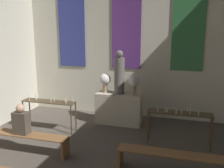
{
  "coord_description": "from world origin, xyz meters",
  "views": [
    {
      "loc": [
        1.84,
        1.16,
        2.87
      ],
      "look_at": [
        0.0,
        7.53,
        1.43
      ],
      "focal_mm": 40.0,
      "sensor_mm": 36.0,
      "label": 1
    }
  ],
  "objects_px": {
    "candle_rack_left": "(49,105)",
    "person_seated": "(21,121)",
    "statue": "(119,74)",
    "pew_back_left": "(20,137)",
    "altar": "(119,108)",
    "flower_vase_left": "(105,80)",
    "candle_rack_right": "(179,117)",
    "pew_back_right": "(178,159)",
    "flower_vase_right": "(134,82)"
  },
  "relations": [
    {
      "from": "flower_vase_left",
      "to": "flower_vase_right",
      "type": "xyz_separation_m",
      "value": [
        0.91,
        0.0,
        0.0
      ]
    },
    {
      "from": "altar",
      "to": "pew_back_left",
      "type": "bearing_deg",
      "value": -127.52
    },
    {
      "from": "altar",
      "to": "person_seated",
      "type": "distance_m",
      "value": 3.01
    },
    {
      "from": "pew_back_right",
      "to": "candle_rack_left",
      "type": "bearing_deg",
      "value": 159.75
    },
    {
      "from": "altar",
      "to": "candle_rack_left",
      "type": "distance_m",
      "value": 2.12
    },
    {
      "from": "altar",
      "to": "statue",
      "type": "height_order",
      "value": "statue"
    },
    {
      "from": "candle_rack_right",
      "to": "pew_back_right",
      "type": "bearing_deg",
      "value": -88.46
    },
    {
      "from": "flower_vase_left",
      "to": "pew_back_right",
      "type": "distance_m",
      "value": 3.49
    },
    {
      "from": "flower_vase_left",
      "to": "candle_rack_right",
      "type": "relative_size",
      "value": 0.37
    },
    {
      "from": "altar",
      "to": "candle_rack_left",
      "type": "height_order",
      "value": "candle_rack_left"
    },
    {
      "from": "flower_vase_left",
      "to": "candle_rack_right",
      "type": "xyz_separation_m",
      "value": [
        2.27,
        -1.06,
        -0.6
      ]
    },
    {
      "from": "pew_back_left",
      "to": "person_seated",
      "type": "distance_m",
      "value": 0.44
    },
    {
      "from": "altar",
      "to": "statue",
      "type": "distance_m",
      "value": 1.09
    },
    {
      "from": "pew_back_right",
      "to": "altar",
      "type": "bearing_deg",
      "value": 127.52
    },
    {
      "from": "flower_vase_left",
      "to": "flower_vase_right",
      "type": "bearing_deg",
      "value": 0.0
    },
    {
      "from": "flower_vase_right",
      "to": "person_seated",
      "type": "relative_size",
      "value": 0.81
    },
    {
      "from": "candle_rack_right",
      "to": "statue",
      "type": "bearing_deg",
      "value": 149.72
    },
    {
      "from": "altar",
      "to": "flower_vase_left",
      "type": "distance_m",
      "value": 0.98
    },
    {
      "from": "candle_rack_left",
      "to": "pew_back_right",
      "type": "relative_size",
      "value": 0.64
    },
    {
      "from": "candle_rack_left",
      "to": "person_seated",
      "type": "bearing_deg",
      "value": -88.11
    },
    {
      "from": "flower_vase_left",
      "to": "pew_back_right",
      "type": "bearing_deg",
      "value": -46.27
    },
    {
      "from": "flower_vase_left",
      "to": "pew_back_left",
      "type": "xyz_separation_m",
      "value": [
        -1.4,
        -2.41,
        -1.01
      ]
    },
    {
      "from": "flower_vase_left",
      "to": "pew_back_right",
      "type": "relative_size",
      "value": 0.24
    },
    {
      "from": "candle_rack_left",
      "to": "person_seated",
      "type": "height_order",
      "value": "person_seated"
    },
    {
      "from": "candle_rack_right",
      "to": "flower_vase_right",
      "type": "bearing_deg",
      "value": 142.08
    },
    {
      "from": "statue",
      "to": "person_seated",
      "type": "relative_size",
      "value": 1.79
    },
    {
      "from": "statue",
      "to": "pew_back_left",
      "type": "distance_m",
      "value": 3.28
    },
    {
      "from": "statue",
      "to": "candle_rack_right",
      "type": "xyz_separation_m",
      "value": [
        1.82,
        -1.06,
        -0.83
      ]
    },
    {
      "from": "statue",
      "to": "candle_rack_right",
      "type": "relative_size",
      "value": 0.83
    },
    {
      "from": "flower_vase_right",
      "to": "altar",
      "type": "bearing_deg",
      "value": 180.0
    },
    {
      "from": "candle_rack_left",
      "to": "candle_rack_right",
      "type": "xyz_separation_m",
      "value": [
        3.63,
        -0.0,
        -0.0
      ]
    },
    {
      "from": "candle_rack_left",
      "to": "person_seated",
      "type": "relative_size",
      "value": 2.15
    },
    {
      "from": "statue",
      "to": "flower_vase_right",
      "type": "xyz_separation_m",
      "value": [
        0.46,
        0.0,
        -0.23
      ]
    },
    {
      "from": "statue",
      "to": "pew_back_left",
      "type": "relative_size",
      "value": 0.53
    },
    {
      "from": "candle_rack_right",
      "to": "pew_back_left",
      "type": "xyz_separation_m",
      "value": [
        -3.67,
        -1.35,
        -0.41
      ]
    },
    {
      "from": "altar",
      "to": "pew_back_left",
      "type": "relative_size",
      "value": 0.57
    },
    {
      "from": "pew_back_left",
      "to": "person_seated",
      "type": "relative_size",
      "value": 3.37
    },
    {
      "from": "statue",
      "to": "flower_vase_left",
      "type": "xyz_separation_m",
      "value": [
        -0.46,
        0.0,
        -0.23
      ]
    },
    {
      "from": "statue",
      "to": "pew_back_left",
      "type": "height_order",
      "value": "statue"
    },
    {
      "from": "pew_back_left",
      "to": "flower_vase_left",
      "type": "bearing_deg",
      "value": 59.92
    },
    {
      "from": "altar",
      "to": "pew_back_left",
      "type": "height_order",
      "value": "altar"
    },
    {
      "from": "altar",
      "to": "person_seated",
      "type": "relative_size",
      "value": 1.91
    },
    {
      "from": "candle_rack_right",
      "to": "pew_back_right",
      "type": "height_order",
      "value": "candle_rack_right"
    },
    {
      "from": "candle_rack_left",
      "to": "candle_rack_right",
      "type": "relative_size",
      "value": 1.0
    },
    {
      "from": "flower_vase_left",
      "to": "flower_vase_right",
      "type": "height_order",
      "value": "same"
    },
    {
      "from": "candle_rack_left",
      "to": "pew_back_left",
      "type": "relative_size",
      "value": 0.64
    },
    {
      "from": "altar",
      "to": "candle_rack_right",
      "type": "distance_m",
      "value": 2.12
    },
    {
      "from": "altar",
      "to": "candle_rack_right",
      "type": "relative_size",
      "value": 0.89
    },
    {
      "from": "statue",
      "to": "flower_vase_right",
      "type": "bearing_deg",
      "value": 0.0
    },
    {
      "from": "person_seated",
      "to": "statue",
      "type": "bearing_deg",
      "value": 53.74
    }
  ]
}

